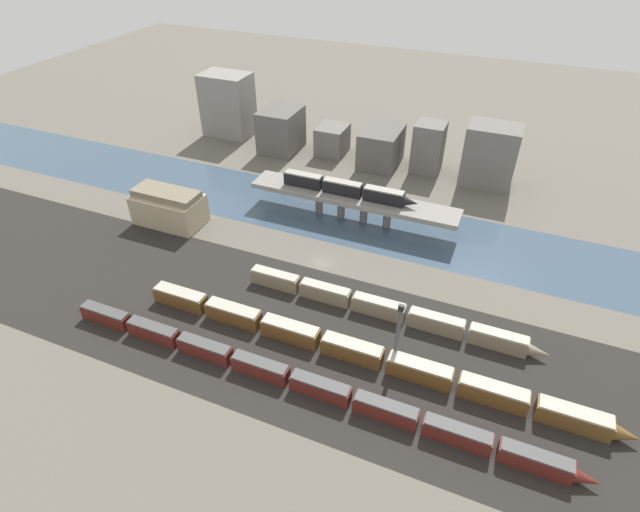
{
  "coord_description": "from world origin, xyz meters",
  "views": [
    {
      "loc": [
        36.33,
        -88.31,
        72.87
      ],
      "look_at": [
        0.0,
        -1.33,
        2.87
      ],
      "focal_mm": 28.0,
      "sensor_mm": 36.0,
      "label": 1
    }
  ],
  "objects_px": {
    "train_yard_mid": "(360,353)",
    "train_yard_far": "(384,309)",
    "train_on_bridge": "(347,189)",
    "train_yard_near": "(296,380)",
    "signal_tower": "(398,335)",
    "warehouse_building": "(169,207)"
  },
  "relations": [
    {
      "from": "train_yard_near",
      "to": "train_yard_mid",
      "type": "distance_m",
      "value": 13.44
    },
    {
      "from": "train_yard_mid",
      "to": "train_yard_far",
      "type": "height_order",
      "value": "train_yard_mid"
    },
    {
      "from": "train_yard_near",
      "to": "signal_tower",
      "type": "distance_m",
      "value": 19.94
    },
    {
      "from": "train_yard_near",
      "to": "warehouse_building",
      "type": "relative_size",
      "value": 5.47
    },
    {
      "from": "train_yard_near",
      "to": "train_yard_far",
      "type": "distance_m",
      "value": 25.66
    },
    {
      "from": "train_yard_near",
      "to": "signal_tower",
      "type": "height_order",
      "value": "signal_tower"
    },
    {
      "from": "train_yard_mid",
      "to": "train_yard_near",
      "type": "bearing_deg",
      "value": -129.02
    },
    {
      "from": "train_yard_near",
      "to": "train_yard_mid",
      "type": "height_order",
      "value": "train_yard_mid"
    },
    {
      "from": "warehouse_building",
      "to": "signal_tower",
      "type": "xyz_separation_m",
      "value": [
        69.17,
        -25.13,
        2.94
      ]
    },
    {
      "from": "train_yard_far",
      "to": "signal_tower",
      "type": "distance_m",
      "value": 14.38
    },
    {
      "from": "train_yard_mid",
      "to": "train_yard_far",
      "type": "xyz_separation_m",
      "value": [
        0.75,
        13.52,
        -0.02
      ]
    },
    {
      "from": "train_on_bridge",
      "to": "signal_tower",
      "type": "height_order",
      "value": "signal_tower"
    },
    {
      "from": "train_yard_far",
      "to": "signal_tower",
      "type": "relative_size",
      "value": 4.3
    },
    {
      "from": "warehouse_building",
      "to": "train_yard_near",
      "type": "bearing_deg",
      "value": -34.35
    },
    {
      "from": "train_on_bridge",
      "to": "train_yard_far",
      "type": "bearing_deg",
      "value": -57.97
    },
    {
      "from": "train_on_bridge",
      "to": "train_yard_far",
      "type": "height_order",
      "value": "train_on_bridge"
    },
    {
      "from": "warehouse_building",
      "to": "signal_tower",
      "type": "bearing_deg",
      "value": -19.97
    },
    {
      "from": "signal_tower",
      "to": "train_on_bridge",
      "type": "bearing_deg",
      "value": 120.31
    },
    {
      "from": "signal_tower",
      "to": "train_yard_mid",
      "type": "bearing_deg",
      "value": -166.32
    },
    {
      "from": "train_on_bridge",
      "to": "train_yard_near",
      "type": "relative_size",
      "value": 0.37
    },
    {
      "from": "train_yard_mid",
      "to": "warehouse_building",
      "type": "relative_size",
      "value": 5.22
    },
    {
      "from": "train_on_bridge",
      "to": "warehouse_building",
      "type": "relative_size",
      "value": 2.05
    }
  ]
}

